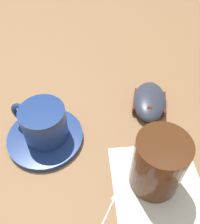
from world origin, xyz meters
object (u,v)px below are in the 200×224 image
(saucer, at_px, (46,137))
(drinking_glass, at_px, (158,164))
(coffee_cup, at_px, (43,123))
(computer_mouse, at_px, (149,101))

(saucer, relative_size, drinking_glass, 1.33)
(coffee_cup, bearing_deg, computer_mouse, 103.61)
(coffee_cup, distance_m, drinking_glass, 0.22)
(saucer, bearing_deg, drinking_glass, 58.37)
(saucer, height_order, coffee_cup, coffee_cup)
(saucer, xyz_separation_m, drinking_glass, (0.11, 0.18, 0.05))
(coffee_cup, height_order, drinking_glass, drinking_glass)
(coffee_cup, bearing_deg, drinking_glass, 57.00)
(saucer, relative_size, coffee_cup, 1.38)
(drinking_glass, bearing_deg, coffee_cup, -123.00)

